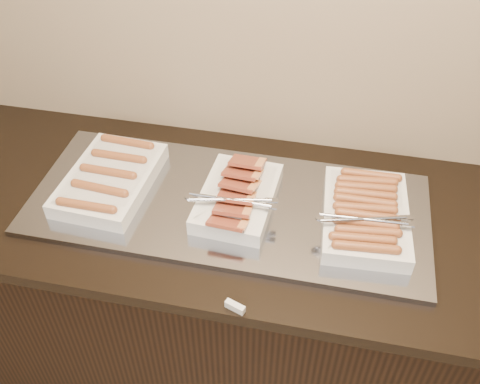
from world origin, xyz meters
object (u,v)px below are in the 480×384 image
dish_center (237,197)px  counter (233,296)px  warming_tray (228,205)px  dish_left (110,179)px  dish_right (365,215)px

dish_center → counter: bearing=168.8°
warming_tray → dish_left: dish_left is taller
counter → dish_left: 0.63m
warming_tray → dish_right: 0.41m
warming_tray → dish_center: 0.05m
counter → dish_center: bearing=-14.3°
warming_tray → dish_center: bearing=-9.6°
counter → dish_right: dish_right is taller
dish_center → dish_right: size_ratio=0.91×
counter → dish_center: 0.50m
dish_left → dish_right: 0.78m
dish_right → warming_tray: bearing=176.0°
dish_center → dish_right: dish_center is taller
counter → dish_left: bearing=-180.0°
dish_left → warming_tray: bearing=2.9°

